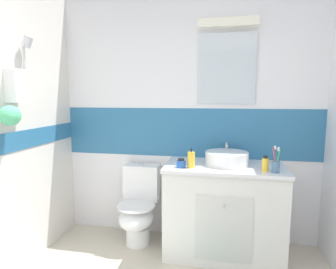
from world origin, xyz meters
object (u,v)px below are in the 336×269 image
sink_basin (227,158)px  toilet (139,207)px  soap_dispenser (191,160)px  toothbrush_cup (276,166)px  hair_gel_jar (182,163)px  lotion_bottle_short (265,164)px

sink_basin → toilet: 1.01m
soap_dispenser → toothbrush_cup: bearing=-2.8°
toilet → hair_gel_jar: hair_gel_jar is taller
toothbrush_cup → soap_dispenser: toothbrush_cup is taller
soap_dispenser → toilet: bearing=160.1°
toilet → toothbrush_cup: (1.24, -0.23, 0.54)m
toilet → lotion_bottle_short: lotion_bottle_short is taller
toothbrush_cup → soap_dispenser: 0.70m
toilet → lotion_bottle_short: size_ratio=5.97×
soap_dispenser → sink_basin: bearing=30.8°
hair_gel_jar → soap_dispenser: bearing=4.3°
toothbrush_cup → hair_gel_jar: toothbrush_cup is taller
sink_basin → hair_gel_jar: size_ratio=5.42×
soap_dispenser → hair_gel_jar: size_ratio=2.23×
sink_basin → toothbrush_cup: (0.39, -0.22, -0.00)m
soap_dispenser → hair_gel_jar: bearing=-175.7°
toothbrush_cup → hair_gel_jar: size_ratio=2.77×
toilet → soap_dispenser: 0.80m
lotion_bottle_short → hair_gel_jar: 0.70m
sink_basin → toilet: size_ratio=0.56×
toothbrush_cup → hair_gel_jar: (-0.78, 0.03, -0.02)m
toilet → hair_gel_jar: bearing=-23.8°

